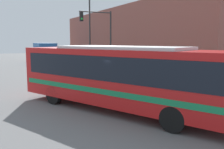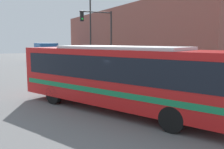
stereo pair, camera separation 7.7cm
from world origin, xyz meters
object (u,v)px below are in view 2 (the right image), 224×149
Objects in this scene: delivery_truck at (45,52)px; parking_meter at (123,66)px; fire_hydrant at (161,81)px; pedestrian_mid_block at (116,62)px; traffic_light_pole at (101,31)px; street_lamp at (89,27)px; city_bus at (121,74)px; pedestrian_near_corner at (158,70)px.

delivery_truck reaches higher than parking_meter.
delivery_truck reaches higher than fire_hydrant.
parking_meter is at bearing -108.48° from pedestrian_mid_block.
pedestrian_mid_block reaches higher than parking_meter.
traffic_light_pole is 4.26m from parking_meter.
street_lamp is (3.27, -10.25, 3.31)m from delivery_truck.
pedestrian_mid_block reaches higher than fire_hydrant.
city_bus is 7.05× the size of pedestrian_near_corner.
traffic_light_pole is 3.71× the size of pedestrian_near_corner.
traffic_light_pole is (4.28, 12.09, 2.44)m from city_bus.
delivery_truck is at bearing 102.13° from pedestrian_near_corner.
traffic_light_pole is at bearing -98.78° from street_lamp.
traffic_light_pole reaches higher than city_bus.
pedestrian_near_corner is (1.46, -11.78, -3.96)m from street_lamp.
pedestrian_near_corner reaches higher than parking_meter.
fire_hydrant is 0.13× the size of traffic_light_pole.
pedestrian_mid_block is at bearing 38.09° from city_bus.
traffic_light_pole reaches higher than pedestrian_mid_block.
parking_meter is (0.90, -2.77, -3.12)m from traffic_light_pole.
traffic_light_pole is at bearing -153.67° from pedestrian_mid_block.
city_bus is 6.55m from fire_hydrant.
pedestrian_near_corner is (4.73, -22.03, -0.65)m from delivery_truck.
fire_hydrant is 9.47m from pedestrian_mid_block.
pedestrian_near_corner is at bearing 58.26° from fire_hydrant.
parking_meter is 0.75× the size of pedestrian_mid_block.
fire_hydrant is 2.84m from pedestrian_near_corner.
delivery_truck is 11.26m from street_lamp.
street_lamp is (0.91, 5.88, 0.72)m from traffic_light_pole.
traffic_light_pole is 3.21× the size of pedestrian_mid_block.
traffic_light_pole is at bearing 96.18° from fire_hydrant.
pedestrian_mid_block reaches higher than pedestrian_near_corner.
delivery_truck is (1.92, 28.22, -0.15)m from city_bus.
parking_meter is at bearing 35.18° from city_bus.
city_bus reaches higher than parking_meter.
pedestrian_near_corner is (1.47, -3.13, -0.12)m from parking_meter.
traffic_light_pole is at bearing 111.89° from pedestrian_near_corner.
traffic_light_pole is 7.14m from pedestrian_near_corner.
pedestrian_mid_block is at bearing 71.52° from parking_meter.
traffic_light_pole is 0.72× the size of street_lamp.
parking_meter is at bearing -90.08° from street_lamp.
pedestrian_near_corner is at bearing -77.87° from delivery_truck.
pedestrian_mid_block is (-0.19, 6.98, 0.14)m from pedestrian_near_corner.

